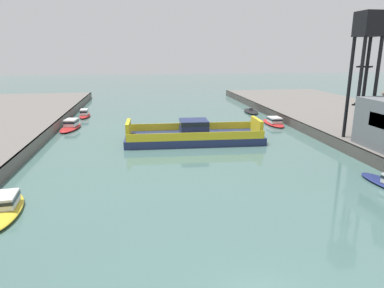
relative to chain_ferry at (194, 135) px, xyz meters
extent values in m
cube|color=#423D38|center=(18.73, -14.47, -0.26)|extent=(0.30, 140.00, 1.54)
cube|color=navy|center=(0.00, 0.00, -0.48)|extent=(20.15, 7.61, 1.10)
cube|color=yellow|center=(0.11, 3.42, 0.62)|extent=(19.13, 0.75, 1.10)
cube|color=yellow|center=(-0.11, -3.42, 0.62)|extent=(19.13, 0.75, 1.10)
cube|color=navy|center=(0.00, 0.00, 1.18)|extent=(4.11, 3.95, 2.21)
cube|color=black|center=(0.00, 0.00, 1.93)|extent=(4.15, 4.00, 0.60)
cube|color=yellow|center=(9.46, -0.31, 1.17)|extent=(0.66, 4.88, 2.20)
cube|color=yellow|center=(-9.46, 0.31, 1.17)|extent=(0.66, 4.88, 2.20)
ellipsoid|color=yellow|center=(-19.00, -21.08, -0.78)|extent=(3.46, 7.85, 0.51)
cube|color=silver|center=(-19.06, -20.51, -0.04)|extent=(2.16, 2.84, 0.97)
cube|color=black|center=(-19.06, -20.51, 0.08)|extent=(2.22, 2.92, 0.29)
ellipsoid|color=red|center=(-19.70, 11.78, -0.78)|extent=(3.67, 8.13, 0.51)
cube|color=silver|center=(-19.62, 12.37, 0.06)|extent=(2.20, 2.97, 1.15)
cube|color=black|center=(-19.62, 12.37, 0.20)|extent=(2.26, 3.05, 0.35)
ellipsoid|color=red|center=(-19.07, 23.80, -0.77)|extent=(2.21, 6.78, 0.53)
cube|color=silver|center=(-19.06, 23.29, 0.06)|extent=(1.48, 2.39, 1.12)
cube|color=black|center=(-19.06, 23.29, 0.20)|extent=(1.53, 2.46, 0.33)
ellipsoid|color=red|center=(16.41, 10.59, -0.79)|extent=(2.80, 7.75, 0.49)
cube|color=silver|center=(16.41, 10.01, -0.05)|extent=(1.95, 2.72, 0.98)
cube|color=black|center=(16.41, 10.01, 0.07)|extent=(2.00, 2.79, 0.29)
ellipsoid|color=black|center=(16.44, 23.94, -0.78)|extent=(3.44, 7.74, 0.50)
cube|color=#4C4C51|center=(16.44, 23.94, -0.28)|extent=(0.98, 0.49, 0.50)
cylinder|color=black|center=(19.94, -6.15, 7.11)|extent=(0.44, 0.44, 13.19)
cylinder|color=black|center=(22.18, -6.15, 7.11)|extent=(0.44, 0.44, 13.19)
cylinder|color=black|center=(19.94, -8.39, 7.11)|extent=(0.44, 0.44, 13.19)
cylinder|color=black|center=(22.18, -8.39, 7.11)|extent=(0.44, 0.44, 13.19)
cube|color=black|center=(21.06, -7.27, 5.13)|extent=(2.24, 0.20, 0.20)
cube|color=black|center=(21.06, -7.27, 5.13)|extent=(0.20, 2.24, 0.20)
cube|color=black|center=(21.06, -7.27, 10.01)|extent=(2.24, 0.20, 0.20)
cube|color=black|center=(21.06, -7.27, 10.01)|extent=(0.20, 2.24, 0.20)
cube|color=black|center=(21.06, -7.27, 15.23)|extent=(2.91, 2.91, 3.05)
camera|label=1|loc=(-7.56, -49.02, 11.78)|focal=32.42mm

